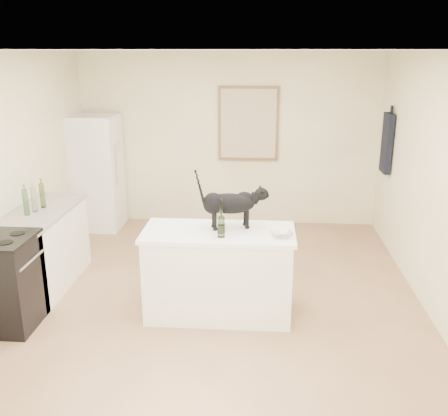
% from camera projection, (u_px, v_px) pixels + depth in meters
% --- Properties ---
extents(floor, '(5.50, 5.50, 0.00)m').
position_uv_depth(floor, '(211.00, 303.00, 5.45)').
color(floor, '#A87E59').
rests_on(floor, ground).
extents(ceiling, '(5.50, 5.50, 0.00)m').
position_uv_depth(ceiling, '(209.00, 50.00, 4.68)').
color(ceiling, white).
rests_on(ceiling, ground).
extents(wall_back, '(4.50, 0.00, 4.50)m').
position_uv_depth(wall_back, '(228.00, 140.00, 7.69)').
color(wall_back, '#F7EFBF').
rests_on(wall_back, ground).
extents(wall_front, '(4.50, 0.00, 4.50)m').
position_uv_depth(wall_front, '(153.00, 331.00, 2.45)').
color(wall_front, '#F7EFBF').
rests_on(wall_front, ground).
extents(wall_right, '(0.00, 5.50, 5.50)m').
position_uv_depth(wall_right, '(441.00, 190.00, 4.91)').
color(wall_right, '#F7EFBF').
rests_on(wall_right, ground).
extents(island_base, '(1.44, 0.67, 0.86)m').
position_uv_depth(island_base, '(219.00, 274.00, 5.13)').
color(island_base, white).
rests_on(island_base, floor).
extents(island_top, '(1.50, 0.70, 0.04)m').
position_uv_depth(island_top, '(219.00, 233.00, 5.00)').
color(island_top, white).
rests_on(island_top, island_base).
extents(left_cabinets, '(0.60, 1.40, 0.86)m').
position_uv_depth(left_cabinets, '(43.00, 250.00, 5.75)').
color(left_cabinets, white).
rests_on(left_cabinets, floor).
extents(left_countertop, '(0.62, 1.44, 0.04)m').
position_uv_depth(left_countertop, '(38.00, 212.00, 5.62)').
color(left_countertop, gray).
rests_on(left_countertop, left_cabinets).
extents(stove, '(0.60, 0.60, 0.90)m').
position_uv_depth(stove, '(4.00, 283.00, 4.89)').
color(stove, black).
rests_on(stove, floor).
extents(fridge, '(0.68, 0.68, 1.70)m').
position_uv_depth(fridge, '(97.00, 173.00, 7.58)').
color(fridge, white).
rests_on(fridge, floor).
extents(artwork_frame, '(0.90, 0.03, 1.10)m').
position_uv_depth(artwork_frame, '(248.00, 124.00, 7.56)').
color(artwork_frame, brown).
rests_on(artwork_frame, wall_back).
extents(artwork_canvas, '(0.82, 0.00, 1.02)m').
position_uv_depth(artwork_canvas, '(248.00, 124.00, 7.55)').
color(artwork_canvas, beige).
rests_on(artwork_canvas, wall_back).
extents(hanging_garment, '(0.08, 0.34, 0.80)m').
position_uv_depth(hanging_garment, '(387.00, 143.00, 6.83)').
color(hanging_garment, black).
rests_on(hanging_garment, wall_right).
extents(black_cat, '(0.67, 0.35, 0.45)m').
position_uv_depth(black_cat, '(229.00, 206.00, 5.01)').
color(black_cat, black).
rests_on(black_cat, island_top).
extents(wine_bottle, '(0.09, 0.09, 0.33)m').
position_uv_depth(wine_bottle, '(221.00, 220.00, 4.78)').
color(wine_bottle, '#345E25').
rests_on(wine_bottle, island_top).
extents(glass_bowl, '(0.25, 0.25, 0.05)m').
position_uv_depth(glass_bowl, '(282.00, 235.00, 4.81)').
color(glass_bowl, white).
rests_on(glass_bowl, island_top).
extents(fridge_paper, '(0.02, 0.14, 0.19)m').
position_uv_depth(fridge_paper, '(118.00, 147.00, 7.46)').
color(fridge_paper, beige).
rests_on(fridge_paper, fridge).
extents(counter_bottle_cluster, '(0.12, 0.35, 0.29)m').
position_uv_depth(counter_bottle_cluster, '(34.00, 199.00, 5.55)').
color(counter_bottle_cluster, '#1F5A20').
rests_on(counter_bottle_cluster, left_countertop).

